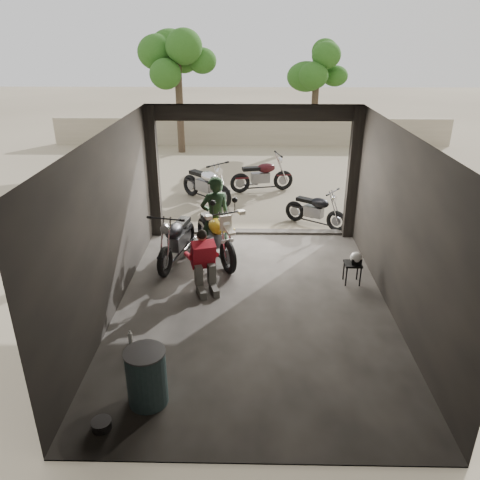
{
  "coord_description": "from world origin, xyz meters",
  "views": [
    {
      "loc": [
        -0.09,
        -7.47,
        4.64
      ],
      "look_at": [
        -0.25,
        0.6,
        1.09
      ],
      "focal_mm": 35.0,
      "sensor_mm": 36.0,
      "label": 1
    }
  ],
  "objects_px": {
    "left_bike": "(176,236)",
    "helmet": "(356,258)",
    "outside_bike_b": "(262,173)",
    "oil_drum": "(147,378)",
    "rider": "(215,217)",
    "outside_bike_a": "(206,181)",
    "sign_post": "(413,182)",
    "outside_bike_c": "(316,207)",
    "main_bike": "(215,232)",
    "stool": "(353,266)",
    "mechanic": "(205,263)"
  },
  "relations": [
    {
      "from": "rider",
      "to": "stool",
      "type": "distance_m",
      "value": 3.18
    },
    {
      "from": "mechanic",
      "to": "rider",
      "type": "bearing_deg",
      "value": 68.97
    },
    {
      "from": "main_bike",
      "to": "oil_drum",
      "type": "distance_m",
      "value": 4.58
    },
    {
      "from": "left_bike",
      "to": "oil_drum",
      "type": "relative_size",
      "value": 2.18
    },
    {
      "from": "outside_bike_a",
      "to": "main_bike",
      "type": "bearing_deg",
      "value": -127.48
    },
    {
      "from": "left_bike",
      "to": "rider",
      "type": "bearing_deg",
      "value": 36.28
    },
    {
      "from": "left_bike",
      "to": "helmet",
      "type": "height_order",
      "value": "left_bike"
    },
    {
      "from": "helmet",
      "to": "oil_drum",
      "type": "xyz_separation_m",
      "value": [
        -3.5,
        -3.45,
        -0.16
      ]
    },
    {
      "from": "outside_bike_c",
      "to": "helmet",
      "type": "relative_size",
      "value": 6.22
    },
    {
      "from": "outside_bike_a",
      "to": "mechanic",
      "type": "relative_size",
      "value": 1.59
    },
    {
      "from": "outside_bike_b",
      "to": "sign_post",
      "type": "distance_m",
      "value": 5.56
    },
    {
      "from": "oil_drum",
      "to": "stool",
      "type": "bearing_deg",
      "value": 44.88
    },
    {
      "from": "oil_drum",
      "to": "rider",
      "type": "bearing_deg",
      "value": 82.76
    },
    {
      "from": "mechanic",
      "to": "sign_post",
      "type": "xyz_separation_m",
      "value": [
        4.48,
        2.01,
        1.06
      ]
    },
    {
      "from": "helmet",
      "to": "sign_post",
      "type": "height_order",
      "value": "sign_post"
    },
    {
      "from": "stool",
      "to": "oil_drum",
      "type": "xyz_separation_m",
      "value": [
        -3.44,
        -3.43,
        0.03
      ]
    },
    {
      "from": "stool",
      "to": "sign_post",
      "type": "xyz_separation_m",
      "value": [
        1.55,
        1.68,
        1.26
      ]
    },
    {
      "from": "sign_post",
      "to": "outside_bike_b",
      "type": "bearing_deg",
      "value": 134.27
    },
    {
      "from": "main_bike",
      "to": "stool",
      "type": "xyz_separation_m",
      "value": [
        2.82,
        -1.11,
        -0.27
      ]
    },
    {
      "from": "mechanic",
      "to": "sign_post",
      "type": "height_order",
      "value": "sign_post"
    },
    {
      "from": "outside_bike_c",
      "to": "left_bike",
      "type": "bearing_deg",
      "value": 158.65
    },
    {
      "from": "left_bike",
      "to": "outside_bike_c",
      "type": "bearing_deg",
      "value": 45.43
    },
    {
      "from": "sign_post",
      "to": "main_bike",
      "type": "bearing_deg",
      "value": -164.53
    },
    {
      "from": "helmet",
      "to": "oil_drum",
      "type": "bearing_deg",
      "value": -118.41
    },
    {
      "from": "main_bike",
      "to": "oil_drum",
      "type": "relative_size",
      "value": 2.36
    },
    {
      "from": "main_bike",
      "to": "outside_bike_a",
      "type": "distance_m",
      "value": 4.0
    },
    {
      "from": "outside_bike_c",
      "to": "oil_drum",
      "type": "distance_m",
      "value": 7.25
    },
    {
      "from": "main_bike",
      "to": "mechanic",
      "type": "distance_m",
      "value": 1.44
    },
    {
      "from": "outside_bike_c",
      "to": "mechanic",
      "type": "bearing_deg",
      "value": 178.78
    },
    {
      "from": "rider",
      "to": "stool",
      "type": "bearing_deg",
      "value": 132.48
    },
    {
      "from": "outside_bike_a",
      "to": "sign_post",
      "type": "distance_m",
      "value": 6.07
    },
    {
      "from": "outside_bike_a",
      "to": "outside_bike_b",
      "type": "height_order",
      "value": "outside_bike_a"
    },
    {
      "from": "outside_bike_b",
      "to": "helmet",
      "type": "relative_size",
      "value": 7.21
    },
    {
      "from": "outside_bike_c",
      "to": "oil_drum",
      "type": "relative_size",
      "value": 1.85
    },
    {
      "from": "outside_bike_a",
      "to": "outside_bike_b",
      "type": "bearing_deg",
      "value": -14.72
    },
    {
      "from": "mechanic",
      "to": "oil_drum",
      "type": "bearing_deg",
      "value": -117.07
    },
    {
      "from": "main_bike",
      "to": "helmet",
      "type": "bearing_deg",
      "value": -45.15
    },
    {
      "from": "outside_bike_c",
      "to": "stool",
      "type": "xyz_separation_m",
      "value": [
        0.35,
        -3.12,
        -0.13
      ]
    },
    {
      "from": "left_bike",
      "to": "sign_post",
      "type": "relative_size",
      "value": 0.75
    },
    {
      "from": "sign_post",
      "to": "outside_bike_a",
      "type": "bearing_deg",
      "value": 153.46
    },
    {
      "from": "stool",
      "to": "helmet",
      "type": "height_order",
      "value": "helmet"
    },
    {
      "from": "stool",
      "to": "oil_drum",
      "type": "height_order",
      "value": "oil_drum"
    },
    {
      "from": "main_bike",
      "to": "stool",
      "type": "height_order",
      "value": "main_bike"
    },
    {
      "from": "outside_bike_a",
      "to": "oil_drum",
      "type": "xyz_separation_m",
      "value": [
        -0.07,
        -8.5,
        -0.22
      ]
    },
    {
      "from": "rider",
      "to": "helmet",
      "type": "relative_size",
      "value": 7.42
    },
    {
      "from": "outside_bike_c",
      "to": "rider",
      "type": "xyz_separation_m",
      "value": [
        -2.49,
        -1.79,
        0.4
      ]
    },
    {
      "from": "main_bike",
      "to": "outside_bike_b",
      "type": "distance_m",
      "value": 5.1
    },
    {
      "from": "main_bike",
      "to": "outside_bike_a",
      "type": "relative_size",
      "value": 1.05
    },
    {
      "from": "outside_bike_b",
      "to": "mechanic",
      "type": "height_order",
      "value": "outside_bike_b"
    },
    {
      "from": "outside_bike_c",
      "to": "helmet",
      "type": "bearing_deg",
      "value": -137.03
    }
  ]
}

